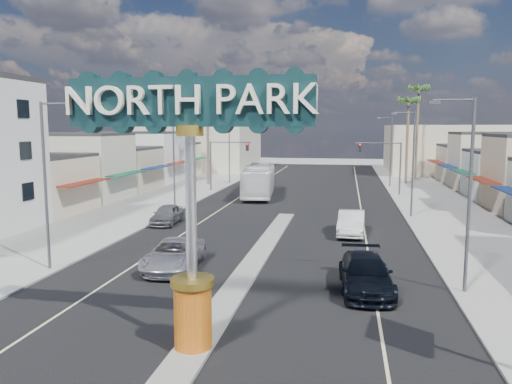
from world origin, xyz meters
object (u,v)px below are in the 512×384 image
at_px(streetlight_l_mid, 175,156).
at_px(palm_right_mid, 409,105).
at_px(palm_left_far, 207,98).
at_px(streetlight_l_far, 230,147).
at_px(traffic_signal_right, 384,158).
at_px(suv_right, 366,274).
at_px(streetlight_r_near, 466,186).
at_px(streetlight_l_near, 48,177).
at_px(traffic_signal_left, 225,156).
at_px(car_parked_right, 351,223).
at_px(streetlight_r_mid, 411,158).
at_px(car_parked_left, 167,214).
at_px(gateway_sign, 190,181).
at_px(city_bus, 259,180).
at_px(streetlight_r_far, 390,148).
at_px(suv_left, 174,255).
at_px(palm_right_far, 419,94).

distance_m(streetlight_l_mid, palm_right_mid, 35.44).
bearing_deg(palm_left_far, streetlight_l_far, 37.92).
relative_size(traffic_signal_right, streetlight_l_mid, 0.67).
bearing_deg(suv_right, streetlight_r_near, 1.24).
relative_size(streetlight_l_near, streetlight_r_near, 1.00).
bearing_deg(traffic_signal_left, palm_left_far, 122.43).
height_order(streetlight_l_mid, car_parked_right, streetlight_l_mid).
relative_size(streetlight_r_mid, car_parked_left, 1.97).
xyz_separation_m(gateway_sign, streetlight_l_mid, (-10.43, 28.02, -0.86)).
xyz_separation_m(streetlight_r_near, city_bus, (-15.00, 30.97, -3.31)).
bearing_deg(suv_right, streetlight_l_far, 107.49).
xyz_separation_m(traffic_signal_right, car_parked_right, (-3.68, -21.85, -3.42)).
bearing_deg(streetlight_r_far, streetlight_r_near, -90.00).
relative_size(streetlight_l_near, streetlight_l_far, 1.00).
relative_size(streetlight_l_near, streetlight_r_mid, 1.00).
distance_m(streetlight_l_near, suv_left, 7.79).
bearing_deg(car_parked_left, city_bus, 72.40).
xyz_separation_m(car_parked_right, city_bus, (-10.07, 18.83, 0.90)).
distance_m(streetlight_l_mid, suv_right, 26.57).
height_order(palm_left_far, suv_left, palm_left_far).
bearing_deg(palm_right_far, suv_right, -99.67).
bearing_deg(car_parked_left, suv_left, -71.36).
bearing_deg(suv_right, gateway_sign, -132.30).
xyz_separation_m(streetlight_r_near, palm_left_far, (-23.43, 40.00, 6.43)).
relative_size(palm_left_far, city_bus, 1.04).
height_order(traffic_signal_left, car_parked_right, traffic_signal_left).
height_order(streetlight_l_near, streetlight_l_far, same).
distance_m(gateway_sign, palm_left_far, 50.06).
distance_m(gateway_sign, city_bus, 39.48).
height_order(palm_left_far, city_bus, palm_left_far).
height_order(suv_right, car_parked_left, suv_right).
xyz_separation_m(palm_left_far, car_parked_right, (18.50, -27.86, -10.64)).
distance_m(traffic_signal_left, streetlight_l_far, 8.14).
bearing_deg(traffic_signal_left, streetlight_l_far, 98.86).
bearing_deg(streetlight_r_near, car_parked_right, 112.11).
height_order(traffic_signal_right, streetlight_l_near, streetlight_l_near).
xyz_separation_m(streetlight_l_far, streetlight_r_mid, (20.87, -22.00, 0.00)).
relative_size(traffic_signal_left, streetlight_r_far, 0.67).
bearing_deg(streetlight_r_mid, palm_right_far, 81.88).
height_order(palm_right_far, car_parked_right, palm_right_far).
bearing_deg(car_parked_left, streetlight_l_mid, 99.37).
bearing_deg(palm_right_mid, streetlight_r_far, -122.69).
distance_m(traffic_signal_right, car_parked_right, 22.42).
bearing_deg(streetlight_r_near, streetlight_l_mid, 136.21).
height_order(streetlight_l_near, streetlight_r_near, same).
bearing_deg(gateway_sign, streetlight_l_mid, 110.42).
height_order(streetlight_l_far, suv_left, streetlight_l_far).
height_order(traffic_signal_left, streetlight_l_mid, streetlight_l_mid).
relative_size(streetlight_l_far, streetlight_r_mid, 1.00).
height_order(traffic_signal_right, streetlight_l_far, streetlight_l_far).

